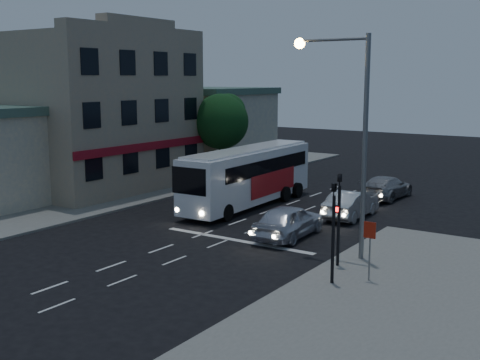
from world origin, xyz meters
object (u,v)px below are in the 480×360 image
Objects in this scene: car_sedan_a at (351,204)px; regulatory_sign at (370,241)px; tour_bus at (248,175)px; street_tree at (221,119)px; traffic_signal_side at (334,221)px; streetlight at (350,120)px; car_sedan_b at (386,187)px; traffic_signal_main at (339,208)px; car_suv at (289,221)px.

car_sedan_a is 10.64m from regulatory_sign.
tour_bus is 9.45m from street_tree.
traffic_signal_side is 0.46× the size of streetlight.
car_sedan_a is at bearing 94.50° from car_sedan_b.
regulatory_sign is (11.02, -8.92, -0.25)m from tour_bus.
streetlight reaches higher than traffic_signal_side.
traffic_signal_main is at bearing 149.16° from regulatory_sign.
car_sedan_b is 0.79× the size of street_tree.
tour_bus is at bearing -44.75° from car_suv.
car_sedan_b is at bearing -95.23° from car_suv.
car_suv is at bearing -43.30° from street_tree.
car_sedan_b is at bearing -88.36° from car_sedan_a.
car_sedan_a is 2.03× the size of regulatory_sign.
street_tree reaches higher than car_suv.
traffic_signal_main is 2.14m from regulatory_sign.
regulatory_sign is 23.40m from street_tree.
regulatory_sign is (1.00, 0.96, -0.82)m from traffic_signal_side.
streetlight is at bearing 128.75° from regulatory_sign.
street_tree is at bearing -25.71° from car_sedan_a.
tour_bus is at bearing 135.39° from traffic_signal_side.
traffic_signal_main is 2.10m from traffic_signal_side.
tour_bus reaches higher than car_sedan_b.
traffic_signal_side is (4.10, -16.51, 1.71)m from car_sedan_b.
street_tree is (-16.51, 16.22, 2.08)m from traffic_signal_side.
traffic_signal_main reaches higher than tour_bus.
car_sedan_a is 0.91× the size of car_sedan_b.
tour_bus is 6.34m from car_sedan_a.
regulatory_sign is at bearing -30.84° from traffic_signal_main.
car_sedan_a is 1.09× the size of traffic_signal_main.
tour_bus is 2.29× the size of car_sedan_b.
street_tree is at bearing 138.92° from regulatory_sign.
streetlight is at bearing 105.70° from traffic_signal_side.
streetlight is (-0.96, 3.40, 3.31)m from traffic_signal_side.
car_sedan_b is 1.19× the size of traffic_signal_main.
car_sedan_b is (-0.30, 6.09, -0.03)m from car_sedan_a.
car_suv is 1.05× the size of car_sedan_a.
streetlight is (2.85, -7.02, 5.00)m from car_sedan_a.
street_tree is (-6.49, 6.34, 2.65)m from tour_bus.
streetlight reaches higher than regulatory_sign.
tour_bus is 2.72× the size of traffic_signal_side.
traffic_signal_side is at bearing 129.83° from car_suv.
traffic_signal_side reaches higher than car_suv.
traffic_signal_side is (3.80, -10.42, 1.69)m from car_sedan_a.
street_tree is at bearing 137.97° from traffic_signal_main.
traffic_signal_main is 0.46× the size of streetlight.
car_sedan_a is 0.50× the size of streetlight.
car_sedan_a is 9.08m from streetlight.
traffic_signal_main is at bearing 109.01° from car_sedan_a.
car_suv is 1.14× the size of traffic_signal_main.
traffic_signal_side reaches higher than regulatory_sign.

